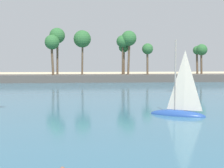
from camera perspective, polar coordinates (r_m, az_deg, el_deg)
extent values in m
cube|color=#386B84|center=(65.61, -3.21, -0.43)|extent=(220.00, 105.20, 0.06)
cube|color=#514C47|center=(78.11, -3.39, 0.99)|extent=(118.89, 6.00, 1.80)
cylinder|color=brown|center=(79.61, 2.07, 4.08)|extent=(0.52, 0.79, 6.58)
sphere|color=#2D6633|center=(79.66, 2.07, 6.44)|extent=(2.48, 2.48, 2.48)
cylinder|color=brown|center=(78.23, 1.86, 4.56)|extent=(0.40, 0.75, 7.90)
sphere|color=#2D6633|center=(78.33, 1.86, 7.44)|extent=(2.96, 2.96, 2.96)
cylinder|color=brown|center=(83.19, 15.32, 3.73)|extent=(0.75, 0.67, 6.00)
sphere|color=#2D6633|center=(83.21, 15.36, 5.79)|extent=(2.76, 2.76, 2.76)
cylinder|color=brown|center=(78.15, 2.95, 4.82)|extent=(0.82, 0.73, 8.63)
sphere|color=#2D6633|center=(78.29, 2.96, 7.97)|extent=(3.62, 3.62, 3.62)
cylinder|color=brown|center=(78.68, -9.50, 4.98)|extent=(0.65, 0.98, 9.23)
sphere|color=#2D6633|center=(78.86, -9.54, 8.33)|extent=(3.68, 3.68, 3.68)
cylinder|color=brown|center=(83.63, 14.62, 3.72)|extent=(0.68, 0.76, 5.89)
sphere|color=#2D6633|center=(83.65, 14.66, 5.72)|extent=(2.14, 2.14, 2.14)
cylinder|color=brown|center=(78.29, 6.20, 3.88)|extent=(0.52, 0.65, 6.12)
sphere|color=#2D6633|center=(78.32, 6.22, 6.12)|extent=(2.61, 2.61, 2.61)
cylinder|color=brown|center=(77.21, -10.37, 4.38)|extent=(0.86, 0.61, 7.63)
sphere|color=#2D6633|center=(77.30, -10.41, 7.20)|extent=(3.42, 3.42, 3.42)
cylinder|color=brown|center=(78.13, -5.19, 4.75)|extent=(0.61, 0.75, 8.47)
sphere|color=#2D6633|center=(78.27, -5.21, 7.84)|extent=(4.09, 4.09, 4.09)
ellipsoid|color=#234793|center=(33.00, 11.35, -5.36)|extent=(5.61, 4.08, 1.10)
cylinder|color=gray|center=(32.62, 10.99, 1.58)|extent=(0.16, 0.16, 6.87)
pyramid|color=silver|center=(32.45, 12.58, 0.63)|extent=(2.25, 1.33, 5.84)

